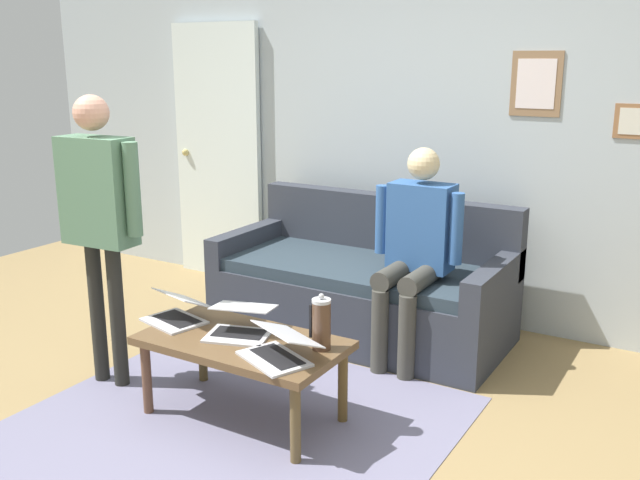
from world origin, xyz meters
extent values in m
plane|color=olive|center=(0.00, 0.00, 0.00)|extent=(7.68, 7.68, 0.00)
cube|color=slate|center=(0.11, -0.14, 0.00)|extent=(2.06, 1.88, 0.01)
cube|color=#ACB8BF|center=(0.00, -2.20, 1.35)|extent=(7.04, 0.10, 2.70)
cube|color=#93623D|center=(-1.36, -2.15, 1.42)|extent=(0.25, 0.02, 0.20)
cube|color=beige|center=(-1.36, -2.14, 1.42)|extent=(0.19, 0.00, 0.15)
cube|color=#8E6A49|center=(-0.76, -2.15, 1.63)|extent=(0.31, 0.02, 0.40)
cube|color=silver|center=(-0.76, -2.14, 1.63)|extent=(0.24, 0.00, 0.30)
cube|color=silver|center=(1.74, -2.11, 1.02)|extent=(0.82, 0.05, 2.05)
sphere|color=tan|center=(2.05, -2.07, 1.02)|extent=(0.06, 0.06, 0.06)
cube|color=#30343D|center=(0.12, -1.53, 0.21)|extent=(1.89, 0.89, 0.42)
cube|color=#2B3842|center=(0.12, -1.51, 0.46)|extent=(1.65, 0.81, 0.08)
cube|color=#30343D|center=(0.12, -1.91, 0.65)|extent=(1.89, 0.14, 0.46)
cube|color=#30343D|center=(-0.76, -1.53, 0.52)|extent=(0.12, 0.89, 0.20)
cube|color=#30343D|center=(1.00, -1.53, 0.52)|extent=(0.12, 0.89, 0.20)
cube|color=brown|center=(0.11, -0.24, 0.41)|extent=(1.02, 0.55, 0.04)
cylinder|color=brown|center=(-0.35, -0.02, 0.19)|extent=(0.05, 0.05, 0.39)
cylinder|color=brown|center=(0.56, -0.02, 0.19)|extent=(0.05, 0.05, 0.39)
cylinder|color=brown|center=(-0.35, -0.46, 0.19)|extent=(0.05, 0.05, 0.39)
cylinder|color=brown|center=(0.56, -0.46, 0.19)|extent=(0.05, 0.05, 0.39)
cube|color=silver|center=(-0.17, -0.11, 0.43)|extent=(0.40, 0.34, 0.01)
cube|color=black|center=(-0.18, -0.12, 0.44)|extent=(0.31, 0.24, 0.00)
cube|color=silver|center=(-0.20, -0.18, 0.54)|extent=(0.39, 0.32, 0.08)
cube|color=#A8DDF4|center=(-0.20, -0.17, 0.54)|extent=(0.35, 0.29, 0.07)
cube|color=silver|center=(0.14, -0.25, 0.43)|extent=(0.36, 0.32, 0.01)
cube|color=black|center=(0.15, -0.27, 0.44)|extent=(0.29, 0.21, 0.00)
cube|color=silver|center=(0.17, -0.34, 0.55)|extent=(0.36, 0.30, 0.04)
cube|color=silver|center=(0.17, -0.34, 0.55)|extent=(0.32, 0.27, 0.03)
cube|color=silver|center=(0.56, -0.24, 0.43)|extent=(0.36, 0.30, 0.01)
cube|color=black|center=(0.55, -0.26, 0.44)|extent=(0.29, 0.20, 0.00)
cube|color=silver|center=(0.54, -0.31, 0.54)|extent=(0.35, 0.28, 0.10)
cube|color=#2B2B22|center=(0.54, -0.30, 0.54)|extent=(0.31, 0.25, 0.09)
cylinder|color=#4C3323|center=(-0.30, -0.33, 0.55)|extent=(0.09, 0.09, 0.24)
cylinder|color=#B7B7BC|center=(-0.30, -0.33, 0.67)|extent=(0.09, 0.09, 0.02)
sphere|color=#B2B2B7|center=(-0.30, -0.33, 0.69)|extent=(0.03, 0.03, 0.03)
cube|color=black|center=(-0.24, -0.33, 0.56)|extent=(0.01, 0.01, 0.17)
cylinder|color=#272722|center=(1.07, -0.17, 0.41)|extent=(0.08, 0.08, 0.81)
cylinder|color=#272722|center=(0.92, -0.18, 0.41)|extent=(0.08, 0.08, 0.81)
cube|color=#547C5F|center=(0.99, -0.18, 1.10)|extent=(0.42, 0.21, 0.57)
cylinder|color=#547C5F|center=(1.24, -0.16, 1.13)|extent=(0.09, 0.09, 0.49)
cylinder|color=#547C5F|center=(0.75, -0.19, 1.13)|extent=(0.09, 0.09, 0.49)
sphere|color=tan|center=(0.99, -0.18, 1.51)|extent=(0.19, 0.19, 0.19)
cylinder|color=#3F3E37|center=(-0.42, -1.07, 0.25)|extent=(0.10, 0.10, 0.50)
cylinder|color=#3F3E37|center=(-0.25, -1.07, 0.25)|extent=(0.10, 0.10, 0.50)
cylinder|color=#3F3E37|center=(-0.42, -1.25, 0.55)|extent=(0.12, 0.40, 0.12)
cylinder|color=#3F3E37|center=(-0.25, -1.25, 0.55)|extent=(0.12, 0.40, 0.12)
cube|color=#305996|center=(-0.33, -1.43, 0.81)|extent=(0.37, 0.20, 0.52)
cylinder|color=#305996|center=(-0.57, -1.38, 0.84)|extent=(0.08, 0.08, 0.42)
cylinder|color=#305996|center=(-0.09, -1.38, 0.84)|extent=(0.08, 0.08, 0.42)
sphere|color=beige|center=(-0.33, -1.43, 1.19)|extent=(0.19, 0.19, 0.19)
camera|label=1|loc=(-1.91, 2.38, 1.79)|focal=39.67mm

